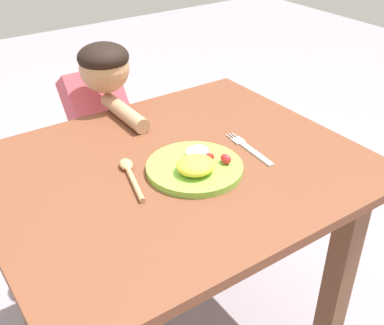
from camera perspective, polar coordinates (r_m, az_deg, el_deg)
dining_table at (r=1.41m, az=-1.91°, el=-5.49°), size 1.03×0.85×0.75m
plate at (r=1.28m, az=0.41°, el=-0.43°), size 0.26×0.26×0.06m
fork at (r=1.40m, az=6.95°, el=1.60°), size 0.04×0.21×0.01m
spoon at (r=1.28m, az=-7.45°, el=-1.26°), size 0.08×0.20×0.02m
person at (r=1.87m, az=-10.84°, el=1.80°), size 0.22×0.48×0.98m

